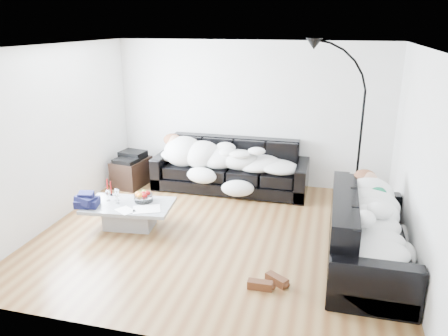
% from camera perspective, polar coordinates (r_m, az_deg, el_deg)
% --- Properties ---
extents(ground, '(5.00, 5.00, 0.00)m').
position_cam_1_polar(ground, '(6.35, -0.68, -8.57)').
color(ground, brown).
rests_on(ground, ground).
extents(wall_back, '(5.00, 0.02, 2.60)m').
position_cam_1_polar(wall_back, '(8.00, 3.51, 7.03)').
color(wall_back, silver).
rests_on(wall_back, ground).
extents(wall_left, '(0.02, 4.50, 2.60)m').
position_cam_1_polar(wall_left, '(6.93, -21.15, 4.01)').
color(wall_left, silver).
rests_on(wall_left, ground).
extents(wall_right, '(0.02, 4.50, 2.60)m').
position_cam_1_polar(wall_right, '(5.77, 24.00, 0.88)').
color(wall_right, silver).
rests_on(wall_right, ground).
extents(ceiling, '(5.00, 5.00, 0.00)m').
position_cam_1_polar(ceiling, '(5.66, -0.79, 15.58)').
color(ceiling, white).
rests_on(ceiling, ground).
extents(sofa_back, '(2.73, 0.95, 0.89)m').
position_cam_1_polar(sofa_back, '(7.81, 0.84, 0.29)').
color(sofa_back, black).
rests_on(sofa_back, ground).
extents(sofa_right, '(0.95, 2.21, 0.89)m').
position_cam_1_polar(sofa_right, '(5.70, 18.51, -7.89)').
color(sofa_right, black).
rests_on(sofa_right, ground).
extents(sleeper_back, '(2.31, 0.80, 0.46)m').
position_cam_1_polar(sleeper_back, '(7.70, 0.76, 1.62)').
color(sleeper_back, white).
rests_on(sleeper_back, sofa_back).
extents(sleeper_right, '(0.80, 1.89, 0.46)m').
position_cam_1_polar(sleeper_right, '(5.62, 18.72, -6.02)').
color(sleeper_right, white).
rests_on(sleeper_right, sofa_right).
extents(teal_cushion, '(0.42, 0.38, 0.20)m').
position_cam_1_polar(teal_cushion, '(6.22, 17.86, -2.85)').
color(teal_cushion, '#0F6941').
rests_on(teal_cushion, sofa_right).
extents(coffee_table, '(1.33, 0.87, 0.37)m').
position_cam_1_polar(coffee_table, '(6.61, -12.24, -6.08)').
color(coffee_table, '#939699').
rests_on(coffee_table, ground).
extents(fruit_bowl, '(0.35, 0.35, 0.17)m').
position_cam_1_polar(fruit_bowl, '(6.56, -10.50, -3.61)').
color(fruit_bowl, white).
rests_on(fruit_bowl, coffee_table).
extents(wine_glass_a, '(0.08, 0.08, 0.18)m').
position_cam_1_polar(wine_glass_a, '(6.68, -13.83, -3.39)').
color(wine_glass_a, white).
rests_on(wine_glass_a, coffee_table).
extents(wine_glass_b, '(0.08, 0.08, 0.17)m').
position_cam_1_polar(wine_glass_b, '(6.70, -14.92, -3.48)').
color(wine_glass_b, white).
rests_on(wine_glass_b, coffee_table).
extents(wine_glass_c, '(0.08, 0.08, 0.18)m').
position_cam_1_polar(wine_glass_c, '(6.56, -13.79, -3.78)').
color(wine_glass_c, white).
rests_on(wine_glass_c, coffee_table).
extents(candle_left, '(0.06, 0.06, 0.26)m').
position_cam_1_polar(candle_left, '(6.91, -14.98, -2.41)').
color(candle_left, maroon).
rests_on(candle_left, coffee_table).
extents(candle_right, '(0.04, 0.04, 0.22)m').
position_cam_1_polar(candle_right, '(6.88, -14.55, -2.65)').
color(candle_right, maroon).
rests_on(candle_right, coffee_table).
extents(newspaper_a, '(0.46, 0.42, 0.01)m').
position_cam_1_polar(newspaper_a, '(6.31, -10.07, -5.28)').
color(newspaper_a, silver).
rests_on(newspaper_a, coffee_table).
extents(newspaper_b, '(0.34, 0.31, 0.01)m').
position_cam_1_polar(newspaper_b, '(6.32, -12.77, -5.40)').
color(newspaper_b, silver).
rests_on(newspaper_b, coffee_table).
extents(navy_jacket, '(0.35, 0.30, 0.17)m').
position_cam_1_polar(navy_jacket, '(6.51, -17.51, -3.60)').
color(navy_jacket, black).
rests_on(navy_jacket, coffee_table).
extents(shoes, '(0.54, 0.44, 0.11)m').
position_cam_1_polar(shoes, '(5.20, 5.77, -14.62)').
color(shoes, '#472311').
rests_on(shoes, ground).
extents(av_cabinet, '(0.58, 0.78, 0.50)m').
position_cam_1_polar(av_cabinet, '(8.26, -11.97, -0.54)').
color(av_cabinet, black).
rests_on(av_cabinet, ground).
extents(stereo, '(0.49, 0.40, 0.13)m').
position_cam_1_polar(stereo, '(8.17, -12.12, 1.53)').
color(stereo, black).
rests_on(stereo, av_cabinet).
extents(floor_lamp, '(0.91, 0.57, 2.34)m').
position_cam_1_polar(floor_lamp, '(7.15, 17.39, 3.77)').
color(floor_lamp, black).
rests_on(floor_lamp, ground).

